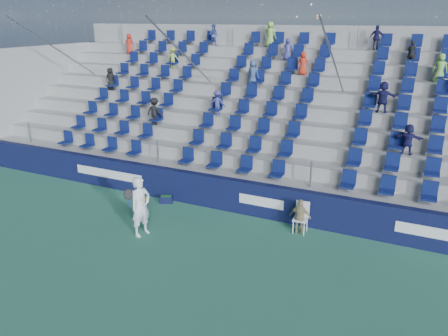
# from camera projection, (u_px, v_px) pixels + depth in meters

# --- Properties ---
(ground) EXTENTS (70.00, 70.00, 0.00)m
(ground) POSITION_uv_depth(u_px,v_px,m) (178.00, 248.00, 13.09)
(ground) COLOR #317356
(ground) RESTS_ON ground
(sponsor_wall) EXTENTS (24.00, 0.32, 1.20)m
(sponsor_wall) POSITION_uv_depth(u_px,v_px,m) (223.00, 193.00, 15.58)
(sponsor_wall) COLOR #10153D
(sponsor_wall) RESTS_ON ground
(grandstand) EXTENTS (24.00, 8.17, 6.63)m
(grandstand) POSITION_uv_depth(u_px,v_px,m) (272.00, 122.00, 19.43)
(grandstand) COLOR #A1A19C
(grandstand) RESTS_ON ground
(tennis_player) EXTENTS (0.72, 0.81, 1.93)m
(tennis_player) POSITION_uv_depth(u_px,v_px,m) (141.00, 206.00, 13.61)
(tennis_player) COLOR white
(tennis_player) RESTS_ON ground
(line_judge_chair) EXTENTS (0.47, 0.48, 1.01)m
(line_judge_chair) POSITION_uv_depth(u_px,v_px,m) (301.00, 215.00, 13.96)
(line_judge_chair) COLOR white
(line_judge_chair) RESTS_ON ground
(line_judge) EXTENTS (0.69, 0.32, 1.16)m
(line_judge) POSITION_uv_depth(u_px,v_px,m) (300.00, 217.00, 13.82)
(line_judge) COLOR tan
(line_judge) RESTS_ON ground
(ball_bin) EXTENTS (0.55, 0.47, 0.26)m
(ball_bin) POSITION_uv_depth(u_px,v_px,m) (166.00, 199.00, 16.26)
(ball_bin) COLOR #0E1233
(ball_bin) RESTS_ON ground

